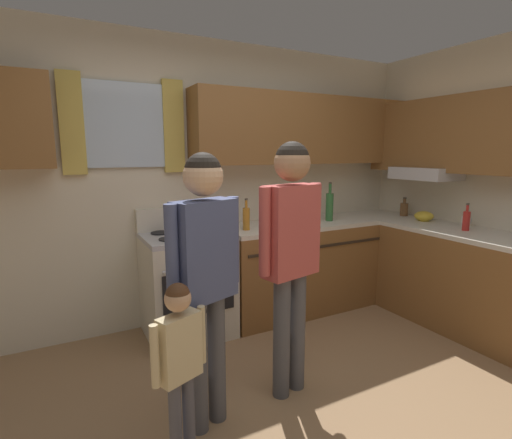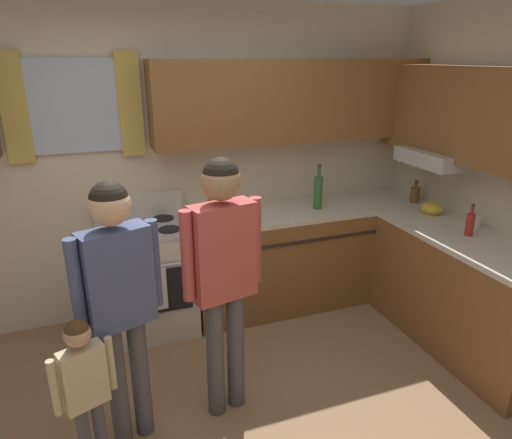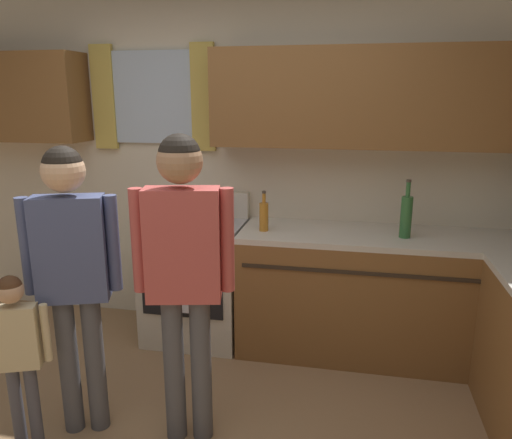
% 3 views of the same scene
% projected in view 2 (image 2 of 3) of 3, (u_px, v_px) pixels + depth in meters
% --- Properties ---
extents(back_wall_unit, '(4.60, 0.42, 2.60)m').
position_uv_depth(back_wall_unit, '(174.00, 142.00, 3.76)').
color(back_wall_unit, beige).
rests_on(back_wall_unit, ground).
extents(kitchen_counter_run, '(2.19, 2.16, 0.90)m').
position_uv_depth(kitchen_counter_run, '(367.00, 268.00, 3.95)').
color(kitchen_counter_run, brown).
rests_on(kitchen_counter_run, ground).
extents(stove_oven, '(0.72, 0.67, 1.10)m').
position_uv_depth(stove_oven, '(148.00, 276.00, 3.76)').
color(stove_oven, beige).
rests_on(stove_oven, ground).
extents(bottle_oil_amber, '(0.06, 0.06, 0.29)m').
position_uv_depth(bottle_oil_amber, '(212.00, 209.00, 3.68)').
color(bottle_oil_amber, '#B27223').
rests_on(bottle_oil_amber, kitchen_counter_run).
extents(bottle_wine_green, '(0.08, 0.08, 0.39)m').
position_uv_depth(bottle_wine_green, '(318.00, 192.00, 4.00)').
color(bottle_wine_green, '#2D6633').
rests_on(bottle_wine_green, kitchen_counter_run).
extents(bottle_sauce_red, '(0.06, 0.06, 0.25)m').
position_uv_depth(bottle_sauce_red, '(470.00, 224.00, 3.41)').
color(bottle_sauce_red, red).
rests_on(bottle_sauce_red, kitchen_counter_run).
extents(bottle_squat_brown, '(0.08, 0.08, 0.21)m').
position_uv_depth(bottle_squat_brown, '(415.00, 194.00, 4.20)').
color(bottle_squat_brown, brown).
rests_on(bottle_squat_brown, kitchen_counter_run).
extents(mug_ceramic_white, '(0.13, 0.08, 0.09)m').
position_uv_depth(mug_ceramic_white, '(476.00, 222.00, 3.58)').
color(mug_ceramic_white, white).
rests_on(mug_ceramic_white, kitchen_counter_run).
extents(mixing_bowl, '(0.19, 0.19, 0.10)m').
position_uv_depth(mixing_bowl, '(432.00, 209.00, 3.90)').
color(mixing_bowl, gold).
rests_on(mixing_bowl, kitchen_counter_run).
extents(adult_holding_child, '(0.47, 0.26, 1.59)m').
position_uv_depth(adult_holding_child, '(119.00, 288.00, 2.45)').
color(adult_holding_child, '#4C4C51').
rests_on(adult_holding_child, ground).
extents(adult_in_plaid, '(0.50, 0.24, 1.66)m').
position_uv_depth(adult_in_plaid, '(223.00, 261.00, 2.67)').
color(adult_in_plaid, '#4C4C51').
rests_on(adult_in_plaid, ground).
extents(small_child, '(0.31, 0.16, 0.97)m').
position_uv_depth(small_child, '(85.00, 383.00, 2.32)').
color(small_child, '#4C4C56').
rests_on(small_child, ground).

